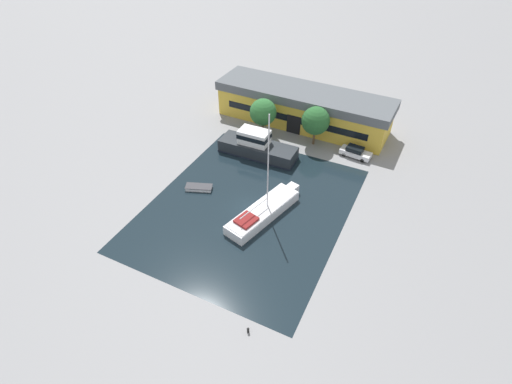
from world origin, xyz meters
The scene contains 10 objects.
ground_plane centered at (0.00, 0.00, 0.00)m, with size 440.00×440.00×0.00m, color gray.
water_canal centered at (0.00, 0.00, 0.00)m, with size 24.35×29.49×0.01m, color black.
warehouse_building centered at (-1.73, 23.71, 3.05)m, with size 29.80×8.62×6.04m.
quay_tree_near_building centered at (2.33, 18.22, 4.19)m, with size 4.37×4.37×6.39m.
quay_tree_by_water centered at (-6.09, 17.11, 4.20)m, with size 4.29×4.29×6.35m.
parked_car centered at (9.26, 17.67, 0.82)m, with size 4.86×2.34×1.65m.
sailboat_moored centered at (2.42, -0.51, 0.78)m, with size 5.81×12.55×14.21m.
motor_cruiser centered at (-4.47, 11.57, 1.49)m, with size 12.14×3.96×4.08m.
small_dinghy centered at (-7.88, 0.40, 0.27)m, with size 3.93×2.66×0.52m.
mooring_bollard centered at (8.12, -15.98, 0.35)m, with size 0.25×0.25×0.66m.
Camera 1 is at (18.06, -34.42, 34.76)m, focal length 28.00 mm.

